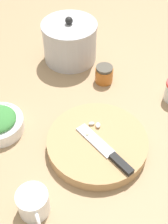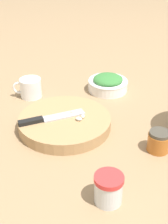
% 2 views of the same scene
% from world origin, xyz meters
% --- Properties ---
extents(ground_plane, '(5.00, 5.00, 0.00)m').
position_xyz_m(ground_plane, '(0.00, 0.00, 0.00)').
color(ground_plane, '#997A56').
extents(cutting_board, '(0.30, 0.30, 0.04)m').
position_xyz_m(cutting_board, '(-0.04, -0.11, 0.02)').
color(cutting_board, tan).
rests_on(cutting_board, ground_plane).
extents(chef_knife, '(0.06, 0.22, 0.01)m').
position_xyz_m(chef_knife, '(-0.04, -0.16, 0.04)').
color(chef_knife, black).
rests_on(chef_knife, cutting_board).
extents(garlic_cloves, '(0.07, 0.05, 0.01)m').
position_xyz_m(garlic_cloves, '(-0.03, -0.06, 0.04)').
color(garlic_cloves, silver).
rests_on(garlic_cloves, cutting_board).
extents(coffee_mug, '(0.08, 0.11, 0.07)m').
position_xyz_m(coffee_mug, '(-0.29, -0.20, 0.04)').
color(coffee_mug, white).
rests_on(coffee_mug, ground_plane).
extents(honey_jar, '(0.06, 0.06, 0.06)m').
position_xyz_m(honey_jar, '(0.14, 0.14, 0.03)').
color(honey_jar, '#B26023').
rests_on(honey_jar, ground_plane).
extents(stock_pot, '(0.21, 0.21, 0.18)m').
position_xyz_m(stock_pot, '(0.10, 0.32, 0.08)').
color(stock_pot, '#B2B2B7').
rests_on(stock_pot, ground_plane).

